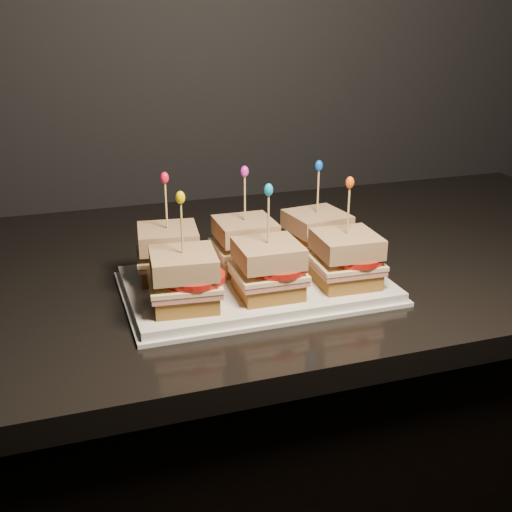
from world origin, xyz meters
name	(u,v)px	position (x,y,z in m)	size (l,w,h in m)	color
granite_slab	(43,292)	(0.53, 1.64, 0.85)	(2.23, 0.74, 0.04)	black
platter	(256,285)	(0.83, 1.50, 0.88)	(0.37, 0.23, 0.02)	white
platter_rim	(256,289)	(0.83, 1.50, 0.88)	(0.39, 0.24, 0.01)	white
sandwich_0_bread_bot	(169,269)	(0.71, 1.56, 0.90)	(0.08, 0.08, 0.02)	#593812
sandwich_0_ham	(169,259)	(0.71, 1.56, 0.92)	(0.09, 0.09, 0.01)	#B86457
sandwich_0_cheese	(169,255)	(0.71, 1.56, 0.92)	(0.09, 0.09, 0.01)	beige
sandwich_0_tomato	(177,250)	(0.72, 1.55, 0.93)	(0.08, 0.08, 0.01)	#AD1912
sandwich_0_bread_top	(168,238)	(0.71, 1.56, 0.95)	(0.08, 0.08, 0.03)	brown
sandwich_0_pick	(166,208)	(0.71, 1.56, 1.00)	(0.00, 0.00, 0.09)	tan
sandwich_0_frill	(165,178)	(0.71, 1.56, 1.04)	(0.01, 0.01, 0.02)	red
sandwich_1_bread_bot	(245,260)	(0.83, 1.56, 0.90)	(0.08, 0.08, 0.02)	#593812
sandwich_1_ham	(245,250)	(0.83, 1.56, 0.92)	(0.09, 0.09, 0.01)	#B86457
sandwich_1_cheese	(245,246)	(0.83, 1.56, 0.92)	(0.09, 0.09, 0.01)	beige
sandwich_1_tomato	(254,242)	(0.84, 1.55, 0.93)	(0.08, 0.08, 0.01)	#AD1912
sandwich_1_bread_top	(245,229)	(0.83, 1.56, 0.95)	(0.08, 0.08, 0.03)	brown
sandwich_1_pick	(245,201)	(0.83, 1.56, 1.00)	(0.00, 0.00, 0.09)	tan
sandwich_1_frill	(245,171)	(0.83, 1.56, 1.04)	(0.01, 0.01, 0.02)	#D323B0
sandwich_2_bread_bot	(316,251)	(0.95, 1.56, 0.90)	(0.08, 0.08, 0.02)	#593812
sandwich_2_ham	(316,242)	(0.95, 1.56, 0.92)	(0.09, 0.09, 0.01)	#B86457
sandwich_2_cheese	(316,238)	(0.95, 1.56, 0.92)	(0.09, 0.09, 0.01)	beige
sandwich_2_tomato	(325,234)	(0.96, 1.55, 0.93)	(0.08, 0.08, 0.01)	#AD1912
sandwich_2_bread_top	(317,222)	(0.95, 1.56, 0.95)	(0.08, 0.08, 0.03)	brown
sandwich_2_pick	(318,194)	(0.95, 1.56, 1.00)	(0.00, 0.00, 0.09)	tan
sandwich_2_frill	(319,166)	(0.95, 1.56, 1.04)	(0.01, 0.01, 0.02)	blue
sandwich_3_bread_bot	(185,297)	(0.71, 1.45, 0.90)	(0.08, 0.08, 0.02)	#593812
sandwich_3_ham	(184,287)	(0.71, 1.45, 0.92)	(0.09, 0.09, 0.01)	#B86457
sandwich_3_cheese	(184,282)	(0.71, 1.45, 0.92)	(0.09, 0.09, 0.01)	beige
sandwich_3_tomato	(194,277)	(0.72, 1.44, 0.93)	(0.08, 0.08, 0.01)	#AD1912
sandwich_3_bread_top	(183,263)	(0.71, 1.45, 0.95)	(0.08, 0.08, 0.03)	brown
sandwich_3_pick	(182,231)	(0.71, 1.45, 1.00)	(0.00, 0.00, 0.09)	tan
sandwich_3_frill	(180,197)	(0.71, 1.45, 1.04)	(0.01, 0.01, 0.02)	#E6BD03
sandwich_4_bread_bot	(268,286)	(0.83, 1.45, 0.90)	(0.08, 0.08, 0.02)	#593812
sandwich_4_ham	(268,276)	(0.83, 1.45, 0.92)	(0.09, 0.09, 0.01)	#B86457
sandwich_4_cheese	(268,271)	(0.83, 1.45, 0.92)	(0.09, 0.09, 0.01)	beige
sandwich_4_tomato	(278,267)	(0.84, 1.44, 0.93)	(0.08, 0.08, 0.01)	#AD1912
sandwich_4_bread_top	(268,253)	(0.83, 1.45, 0.95)	(0.08, 0.08, 0.03)	brown
sandwich_4_pick	(268,222)	(0.83, 1.45, 1.00)	(0.00, 0.00, 0.09)	tan
sandwich_4_frill	(269,190)	(0.83, 1.45, 1.04)	(0.01, 0.01, 0.02)	#088FB8
sandwich_5_bread_bot	(345,276)	(0.95, 1.45, 0.90)	(0.08, 0.08, 0.02)	#593812
sandwich_5_ham	(345,266)	(0.95, 1.45, 0.92)	(0.09, 0.09, 0.01)	#B86457
sandwich_5_cheese	(346,261)	(0.95, 1.45, 0.92)	(0.09, 0.09, 0.01)	beige
sandwich_5_tomato	(355,257)	(0.96, 1.44, 0.93)	(0.08, 0.08, 0.01)	#AD1912
sandwich_5_bread_top	(347,244)	(0.95, 1.45, 0.95)	(0.08, 0.08, 0.03)	brown
sandwich_5_pick	(348,214)	(0.95, 1.45, 1.00)	(0.00, 0.00, 0.09)	tan
sandwich_5_frill	(350,183)	(0.95, 1.45, 1.04)	(0.01, 0.01, 0.02)	#E65013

